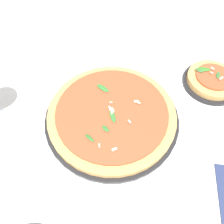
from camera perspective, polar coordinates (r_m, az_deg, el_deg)
name	(u,v)px	position (r m, az deg, el deg)	size (l,w,h in m)	color
ground_plane	(110,107)	(0.63, -0.42, 1.41)	(6.00, 6.00, 0.00)	silver
pizza_arugula_main	(112,115)	(0.59, 0.00, -0.72)	(0.36, 0.36, 0.05)	black
pizza_personal_side	(212,81)	(0.73, 24.65, 7.49)	(0.17, 0.17, 0.05)	black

